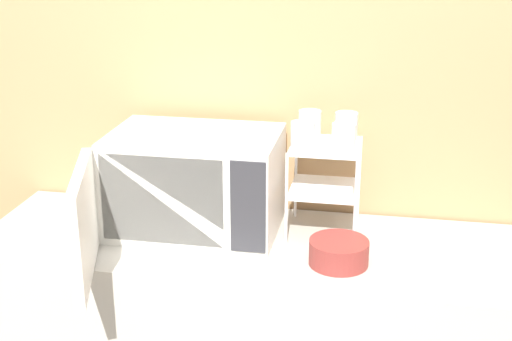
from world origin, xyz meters
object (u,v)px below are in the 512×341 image
Objects in this scene: glass_front_right at (344,138)px; dish_rack at (325,170)px; bowl at (339,253)px; microwave at (190,184)px; glass_front_left at (303,136)px; glass_back_right at (346,126)px; glass_back_left at (310,124)px.

dish_rack is at bearing 133.51° from glass_front_right.
dish_rack is at bearing 107.11° from bowl.
microwave is 0.53m from glass_front_right.
glass_front_left and glass_back_right have the same top height.
glass_front_left is (-0.07, -0.07, 0.13)m from dish_rack.
glass_front_left and glass_front_right have the same top height.
glass_back_right reaches higher than dish_rack.
glass_front_right is (0.00, -0.13, 0.00)m from glass_back_right.
bowl is at bearing -86.66° from glass_front_right.
dish_rack is 0.16m from glass_front_right.
glass_back_left reaches higher than dish_rack.
glass_back_left is at bearing 131.57° from glass_front_right.
glass_front_left is 1.00× the size of glass_back_right.
bowl is at bearing -49.54° from glass_front_left.
glass_back_right and glass_front_right have the same top height.
microwave is 8.78× the size of glass_front_left.
bowl is at bearing -16.73° from microwave.
glass_front_right is 1.00× the size of glass_back_left.
dish_rack is 3.43× the size of glass_back_left.
glass_front_left is 0.19m from glass_back_right.
microwave is at bearing -178.58° from glass_front_right.
glass_front_left is 0.14m from glass_back_left.
glass_front_right is at bearing 1.50° from glass_front_left.
glass_back_right is 0.13m from glass_front_right.
dish_rack is 0.16m from glass_back_left.
microwave is at bearing -158.30° from glass_back_left.
microwave is at bearing -163.46° from glass_back_right.
glass_back_right is 1.00× the size of glass_back_left.
glass_back_left is 0.45m from bowl.
microwave is at bearing 163.27° from bowl.
microwave is 8.78× the size of glass_front_right.
glass_front_right reaches higher than bowl.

